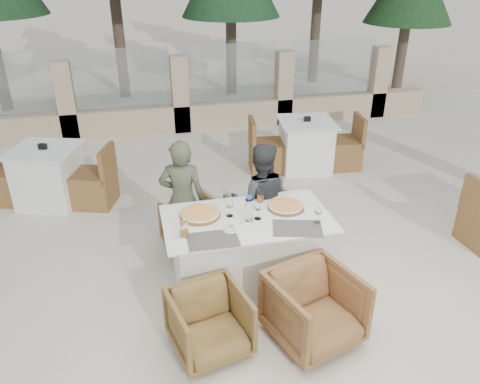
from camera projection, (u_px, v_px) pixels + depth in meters
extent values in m
plane|color=beige|center=(242.00, 285.00, 4.77)|extent=(80.00, 80.00, 0.00)
cube|color=beige|center=(150.00, 47.00, 16.89)|extent=(30.00, 16.00, 0.01)
cube|color=#58544C|center=(213.00, 240.00, 4.11)|extent=(0.46, 0.31, 0.00)
cube|color=#5B564E|center=(297.00, 228.00, 4.28)|extent=(0.51, 0.41, 0.00)
cylinder|color=orange|center=(200.00, 214.00, 4.47)|extent=(0.39, 0.39, 0.05)
cylinder|color=#D6531D|center=(286.00, 206.00, 4.61)|extent=(0.46, 0.46, 0.05)
cylinder|color=#C2E9FF|center=(249.00, 208.00, 4.36)|extent=(0.08, 0.08, 0.26)
cylinder|color=gold|center=(184.00, 229.00, 4.14)|extent=(0.08, 0.08, 0.15)
cylinder|color=#C47B1B|center=(260.00, 196.00, 4.72)|extent=(0.07, 0.07, 0.14)
imported|color=brown|center=(193.00, 225.00, 5.29)|extent=(0.77, 0.78, 0.55)
imported|color=brown|center=(264.00, 222.00, 5.26)|extent=(0.85, 0.87, 0.64)
imported|color=brown|center=(209.00, 323.00, 3.88)|extent=(0.72, 0.74, 0.56)
imported|color=brown|center=(314.00, 309.00, 3.98)|extent=(0.87, 0.88, 0.65)
imported|color=#4C513B|center=(183.00, 199.00, 5.00)|extent=(0.55, 0.43, 1.34)
imported|color=#343739|center=(260.00, 201.00, 5.00)|extent=(0.72, 0.61, 1.31)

